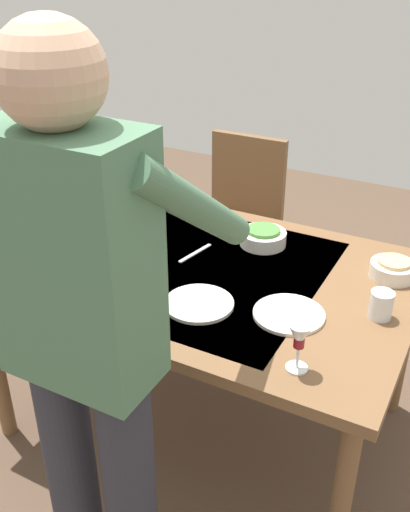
{
  "coord_description": "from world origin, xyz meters",
  "views": [
    {
      "loc": [
        -0.87,
        1.64,
        1.81
      ],
      "look_at": [
        0.0,
        0.0,
        0.79
      ],
      "focal_mm": 41.45,
      "sensor_mm": 36.0,
      "label": 1
    }
  ],
  "objects_px": {
    "chair_near": "(239,214)",
    "wine_glass_left": "(299,339)",
    "dinner_plate_near": "(199,304)",
    "dining_table": "(205,284)",
    "wine_bottle": "(131,175)",
    "serving_bowl_pasta": "(79,243)",
    "side_bowl_bread": "(393,269)",
    "water_cup_near_left": "(141,240)",
    "dinner_plate_far": "(289,314)",
    "side_bowl_salad": "(263,237)",
    "person_server": "(88,337)",
    "water_cup_near_right": "(381,305)"
  },
  "relations": [
    {
      "from": "wine_bottle",
      "to": "water_cup_near_left",
      "type": "xyz_separation_m",
      "value": [
        -0.33,
        0.42,
        -0.06
      ]
    },
    {
      "from": "side_bowl_salad",
      "to": "dinner_plate_near",
      "type": "xyz_separation_m",
      "value": [
        0.02,
        0.49,
        -0.03
      ]
    },
    {
      "from": "dining_table",
      "to": "dinner_plate_near",
      "type": "relative_size",
      "value": 6.53
    },
    {
      "from": "person_server",
      "to": "dining_table",
      "type": "bearing_deg",
      "value": -83.14
    },
    {
      "from": "water_cup_near_right",
      "to": "dinner_plate_near",
      "type": "xyz_separation_m",
      "value": [
        0.54,
        0.21,
        -0.04
      ]
    },
    {
      "from": "wine_bottle",
      "to": "dinner_plate_far",
      "type": "xyz_separation_m",
      "value": [
        -0.98,
        0.57,
        -0.1
      ]
    },
    {
      "from": "wine_glass_left",
      "to": "dinner_plate_near",
      "type": "height_order",
      "value": "wine_glass_left"
    },
    {
      "from": "dining_table",
      "to": "person_server",
      "type": "distance_m",
      "value": 0.83
    },
    {
      "from": "side_bowl_bread",
      "to": "dinner_plate_far",
      "type": "relative_size",
      "value": 0.7
    },
    {
      "from": "dining_table",
      "to": "wine_bottle",
      "type": "height_order",
      "value": "wine_bottle"
    },
    {
      "from": "person_server",
      "to": "serving_bowl_pasta",
      "type": "height_order",
      "value": "person_server"
    },
    {
      "from": "dinner_plate_near",
      "to": "dinner_plate_far",
      "type": "bearing_deg",
      "value": -164.19
    },
    {
      "from": "water_cup_near_right",
      "to": "serving_bowl_pasta",
      "type": "relative_size",
      "value": 0.31
    },
    {
      "from": "person_server",
      "to": "water_cup_near_left",
      "type": "xyz_separation_m",
      "value": [
        0.37,
        -0.77,
        -0.18
      ]
    },
    {
      "from": "chair_near",
      "to": "dinner_plate_near",
      "type": "height_order",
      "value": "chair_near"
    },
    {
      "from": "person_server",
      "to": "wine_bottle",
      "type": "height_order",
      "value": "person_server"
    },
    {
      "from": "chair_near",
      "to": "water_cup_near_right",
      "type": "height_order",
      "value": "chair_near"
    },
    {
      "from": "serving_bowl_pasta",
      "to": "side_bowl_salad",
      "type": "height_order",
      "value": "same"
    },
    {
      "from": "water_cup_near_left",
      "to": "serving_bowl_pasta",
      "type": "height_order",
      "value": "water_cup_near_left"
    },
    {
      "from": "chair_near",
      "to": "serving_bowl_pasta",
      "type": "relative_size",
      "value": 3.03
    },
    {
      "from": "person_server",
      "to": "dinner_plate_far",
      "type": "bearing_deg",
      "value": -114.56
    },
    {
      "from": "chair_near",
      "to": "wine_glass_left",
      "type": "distance_m",
      "value": 1.51
    },
    {
      "from": "serving_bowl_pasta",
      "to": "water_cup_near_left",
      "type": "bearing_deg",
      "value": -153.26
    },
    {
      "from": "wine_bottle",
      "to": "water_cup_near_right",
      "type": "distance_m",
      "value": 1.31
    },
    {
      "from": "wine_bottle",
      "to": "serving_bowl_pasta",
      "type": "distance_m",
      "value": 0.55
    },
    {
      "from": "chair_near",
      "to": "water_cup_near_left",
      "type": "distance_m",
      "value": 0.93
    },
    {
      "from": "wine_glass_left",
      "to": "dinner_plate_far",
      "type": "distance_m",
      "value": 0.28
    },
    {
      "from": "water_cup_near_left",
      "to": "side_bowl_bread",
      "type": "xyz_separation_m",
      "value": [
        -0.89,
        -0.26,
        -0.02
      ]
    },
    {
      "from": "chair_near",
      "to": "side_bowl_salad",
      "type": "relative_size",
      "value": 5.06
    },
    {
      "from": "water_cup_near_left",
      "to": "dinner_plate_near",
      "type": "relative_size",
      "value": 0.42
    },
    {
      "from": "water_cup_near_right",
      "to": "dinner_plate_near",
      "type": "relative_size",
      "value": 0.4
    },
    {
      "from": "side_bowl_bread",
      "to": "side_bowl_salad",
      "type": "bearing_deg",
      "value": -1.78
    },
    {
      "from": "chair_near",
      "to": "dinner_plate_far",
      "type": "distance_m",
      "value": 1.24
    },
    {
      "from": "water_cup_near_left",
      "to": "side_bowl_bread",
      "type": "distance_m",
      "value": 0.92
    },
    {
      "from": "side_bowl_bread",
      "to": "chair_near",
      "type": "bearing_deg",
      "value": -35.65
    },
    {
      "from": "wine_glass_left",
      "to": "side_bowl_bread",
      "type": "relative_size",
      "value": 0.94
    },
    {
      "from": "side_bowl_salad",
      "to": "dinner_plate_near",
      "type": "height_order",
      "value": "side_bowl_salad"
    },
    {
      "from": "water_cup_near_right",
      "to": "side_bowl_salad",
      "type": "distance_m",
      "value": 0.6
    },
    {
      "from": "person_server",
      "to": "side_bowl_salad",
      "type": "xyz_separation_m",
      "value": [
        -0.02,
        -1.04,
        -0.19
      ]
    },
    {
      "from": "side_bowl_salad",
      "to": "dinner_plate_near",
      "type": "relative_size",
      "value": 0.78
    },
    {
      "from": "person_server",
      "to": "water_cup_near_right",
      "type": "relative_size",
      "value": 18.44
    },
    {
      "from": "water_cup_near_left",
      "to": "person_server",
      "type": "bearing_deg",
      "value": 115.39
    },
    {
      "from": "water_cup_near_left",
      "to": "wine_glass_left",
      "type": "bearing_deg",
      "value": 153.73
    },
    {
      "from": "chair_near",
      "to": "wine_bottle",
      "type": "xyz_separation_m",
      "value": [
        0.33,
        0.47,
        0.32
      ]
    },
    {
      "from": "side_bowl_bread",
      "to": "dinner_plate_far",
      "type": "xyz_separation_m",
      "value": [
        0.24,
        0.4,
        -0.03
      ]
    },
    {
      "from": "serving_bowl_pasta",
      "to": "side_bowl_bread",
      "type": "bearing_deg",
      "value": -161.7
    },
    {
      "from": "dinner_plate_near",
      "to": "dinner_plate_far",
      "type": "relative_size",
      "value": 1.0
    },
    {
      "from": "chair_near",
      "to": "side_bowl_bread",
      "type": "xyz_separation_m",
      "value": [
        -0.89,
        0.64,
        0.24
      ]
    },
    {
      "from": "chair_near",
      "to": "wine_bottle",
      "type": "bearing_deg",
      "value": 55.18
    },
    {
      "from": "chair_near",
      "to": "wine_glass_left",
      "type": "xyz_separation_m",
      "value": [
        -0.76,
        1.27,
        0.31
      ]
    }
  ]
}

